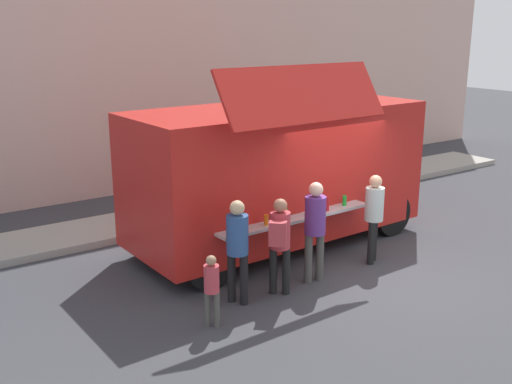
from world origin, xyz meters
TOP-DOWN VIEW (x-y plane):
  - ground_plane at (0.00, 0.00)m, footprint 60.00×60.00m
  - curb_strip at (-4.53, 4.89)m, footprint 28.00×1.60m
  - building_behind at (-3.53, 8.79)m, footprint 32.00×2.40m
  - food_truck_main at (-0.52, 2.27)m, footprint 5.99×3.03m
  - trash_bin at (3.00, 4.59)m, footprint 0.60×0.60m
  - customer_front_ordering at (-1.12, 0.44)m, footprint 0.37×0.36m
  - customer_mid_with_backpack at (-1.94, 0.35)m, footprint 0.50×0.50m
  - customer_rear_waiting at (-2.66, 0.48)m, footprint 0.35×0.35m
  - customer_extra_browsing at (0.33, 0.49)m, footprint 0.34×0.34m
  - child_near_queue at (-3.39, 0.05)m, footprint 0.23×0.23m

SIDE VIEW (x-z plane):
  - ground_plane at x=0.00m, z-range 0.00..0.00m
  - curb_strip at x=-4.53m, z-range 0.00..0.15m
  - trash_bin at x=3.00m, z-range 0.00..1.02m
  - child_near_queue at x=-3.39m, z-range 0.11..1.21m
  - customer_mid_with_backpack at x=-1.94m, z-range 0.18..1.81m
  - customer_extra_browsing at x=0.33m, z-range 0.16..1.83m
  - customer_rear_waiting at x=-2.66m, z-range 0.17..1.86m
  - customer_front_ordering at x=-1.12m, z-range 0.17..1.94m
  - food_truck_main at x=-0.52m, z-range -0.29..3.34m
  - building_behind at x=-3.53m, z-range 0.00..7.71m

